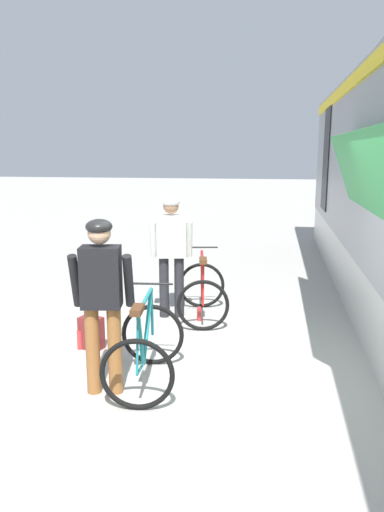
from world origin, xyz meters
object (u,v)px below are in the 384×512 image
Objects in this scene: cyclist_near_in_dark at (102,292)px; water_bottle_near_the_bikes at (199,314)px; water_bottle_by_the_backpack at (80,340)px; bicycle_far_red at (202,292)px; backpack_on_platform at (91,333)px; bicycle_near_teal at (145,349)px; cyclist_far_in_white at (171,246)px.

water_bottle_near_the_bikes is at bearing 74.82° from cyclist_near_in_dark.
cyclist_near_in_dark is at bearing -56.20° from water_bottle_by_the_backpack.
cyclist_near_in_dark is at bearing -105.19° from bicycle_far_red.
backpack_on_platform reaches higher than water_bottle_near_the_bikes.
backpack_on_platform is 0.16m from water_bottle_by_the_backpack.
cyclist_near_in_dark is at bearing -150.26° from bicycle_near_teal.
bicycle_near_teal reaches higher than water_bottle_by_the_backpack.
water_bottle_by_the_backpack reaches higher than water_bottle_near_the_bikes.
bicycle_near_teal is 2.10m from water_bottle_near_the_bikes.
backpack_on_platform is at bearing -133.34° from water_bottle_near_the_bikes.
bicycle_far_red is (0.28, 2.17, 0.00)m from bicycle_near_teal.
cyclist_far_in_white is 1.55× the size of bicycle_near_teal.
bicycle_far_red reaches higher than backpack_on_platform.
cyclist_near_in_dark reaches higher than backpack_on_platform.
water_bottle_near_the_bikes is 0.85× the size of water_bottle_by_the_backpack.
cyclist_far_in_white is at bearing 58.15° from water_bottle_by_the_backpack.
water_bottle_by_the_backpack is at bearing -133.92° from bicycle_far_red.
cyclist_far_in_white is 1.50× the size of bicycle_far_red.
water_bottle_near_the_bikes is at bearing 65.09° from backpack_on_platform.
cyclist_far_in_white is 2.30m from bicycle_near_teal.
water_bottle_near_the_bikes is (1.16, 1.23, -0.10)m from backpack_on_platform.
backpack_on_platform reaches higher than water_bottle_by_the_backpack.
bicycle_far_red is 4.94× the size of water_bottle_by_the_backpack.
bicycle_near_teal is 2.84× the size of backpack_on_platform.
cyclist_near_in_dark is 2.41m from cyclist_far_in_white.
water_bottle_near_the_bikes is (0.43, -0.13, -0.95)m from cyclist_far_in_white.
cyclist_far_in_white is 4.40× the size of backpack_on_platform.
bicycle_far_red is (0.65, 2.38, -0.65)m from cyclist_near_in_dark.
bicycle_far_red is at bearing 46.08° from water_bottle_by_the_backpack.
water_bottle_by_the_backpack is at bearing 123.80° from cyclist_near_in_dark.
bicycle_near_teal is at bearing -96.88° from water_bottle_near_the_bikes.
backpack_on_platform is at bearing -131.70° from bicycle_far_red.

